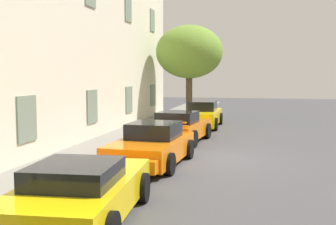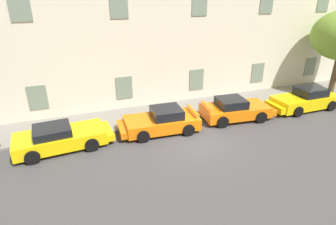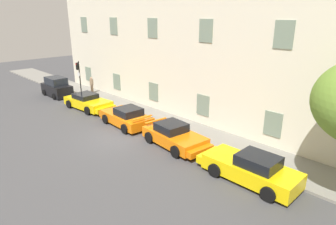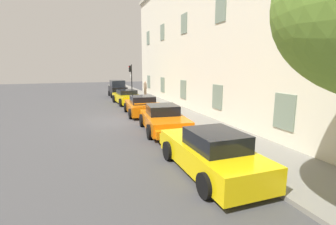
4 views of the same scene
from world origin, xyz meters
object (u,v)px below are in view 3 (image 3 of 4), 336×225
sportscar_white_middle (176,137)px  sportscar_tail_end (248,168)px  sportscar_yellow_flank (125,117)px  traffic_light (79,73)px  sportscar_red_lead (89,102)px  pedestrian_admiring (92,85)px  hatchback_parked (57,88)px

sportscar_white_middle → sportscar_tail_end: 5.17m
sportscar_yellow_flank → traffic_light: size_ratio=1.33×
sportscar_red_lead → sportscar_white_middle: sportscar_white_middle is taller
traffic_light → pedestrian_admiring: size_ratio=2.11×
sportscar_tail_end → traffic_light: traffic_light is taller
sportscar_red_lead → pedestrian_admiring: size_ratio=3.01×
sportscar_yellow_flank → sportscar_white_middle: size_ratio=0.99×
hatchback_parked → pedestrian_admiring: hatchback_parked is taller
sportscar_white_middle → hatchback_parked: bearing=-179.8°
sportscar_yellow_flank → pedestrian_admiring: bearing=163.7°
hatchback_parked → traffic_light: size_ratio=1.04×
sportscar_red_lead → hatchback_parked: bearing=-179.1°
sportscar_yellow_flank → traffic_light: traffic_light is taller
sportscar_red_lead → pedestrian_admiring: bearing=146.7°
sportscar_white_middle → traffic_light: (-13.64, 0.98, 1.92)m
hatchback_parked → sportscar_tail_end: bearing=-0.5°
sportscar_tail_end → traffic_light: 18.93m
pedestrian_admiring → sportscar_white_middle: bearing=-10.7°
sportscar_yellow_flank → sportscar_tail_end: sportscar_tail_end is taller
sportscar_red_lead → sportscar_tail_end: size_ratio=0.99×
hatchback_parked → traffic_light: traffic_light is taller
hatchback_parked → traffic_light: 3.47m
sportscar_yellow_flank → hatchback_parked: 11.27m
sportscar_yellow_flank → sportscar_tail_end: bearing=-1.5°
sportscar_yellow_flank → hatchback_parked: bearing=-179.6°
sportscar_yellow_flank → pedestrian_admiring: pedestrian_admiring is taller
sportscar_red_lead → hatchback_parked: size_ratio=1.37×
pedestrian_admiring → traffic_light: bearing=-62.5°
sportscar_white_middle → pedestrian_admiring: (-14.56, 2.75, 0.37)m
sportscar_red_lead → sportscar_white_middle: size_ratio=1.06×
sportscar_white_middle → sportscar_tail_end: bearing=-2.7°
sportscar_yellow_flank → sportscar_white_middle: 5.21m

